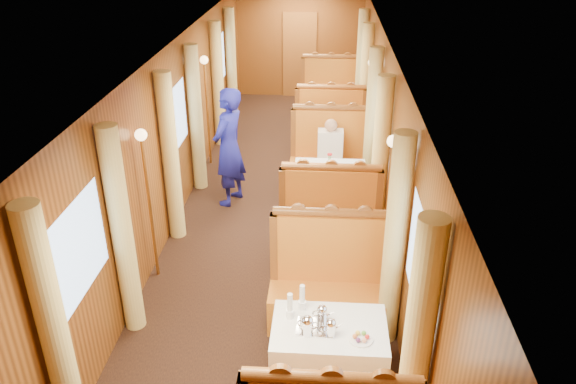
# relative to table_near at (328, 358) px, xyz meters

# --- Properties ---
(floor) EXTENTS (3.00, 12.00, 0.01)m
(floor) POSITION_rel_table_near_xyz_m (-0.75, 3.50, -0.38)
(floor) COLOR black
(floor) RESTS_ON ground
(ceiling) EXTENTS (3.00, 12.00, 0.01)m
(ceiling) POSITION_rel_table_near_xyz_m (-0.75, 3.50, 2.12)
(ceiling) COLOR silver
(ceiling) RESTS_ON wall_left
(wall_far) EXTENTS (3.00, 0.01, 2.50)m
(wall_far) POSITION_rel_table_near_xyz_m (-0.75, 9.50, 0.88)
(wall_far) COLOR brown
(wall_far) RESTS_ON floor
(wall_left) EXTENTS (0.01, 12.00, 2.50)m
(wall_left) POSITION_rel_table_near_xyz_m (-2.25, 3.50, 0.88)
(wall_left) COLOR brown
(wall_left) RESTS_ON floor
(wall_right) EXTENTS (0.01, 12.00, 2.50)m
(wall_right) POSITION_rel_table_near_xyz_m (0.75, 3.50, 0.88)
(wall_right) COLOR brown
(wall_right) RESTS_ON floor
(doorway_far) EXTENTS (0.80, 0.04, 2.00)m
(doorway_far) POSITION_rel_table_near_xyz_m (-0.75, 9.47, 0.62)
(doorway_far) COLOR brown
(doorway_far) RESTS_ON floor
(table_near) EXTENTS (1.05, 0.72, 0.75)m
(table_near) POSITION_rel_table_near_xyz_m (0.00, 0.00, 0.00)
(table_near) COLOR white
(table_near) RESTS_ON floor
(banquette_near_aft) EXTENTS (1.30, 0.55, 1.34)m
(banquette_near_aft) POSITION_rel_table_near_xyz_m (0.00, 1.01, 0.05)
(banquette_near_aft) COLOR #B74814
(banquette_near_aft) RESTS_ON floor
(table_mid) EXTENTS (1.05, 0.72, 0.75)m
(table_mid) POSITION_rel_table_near_xyz_m (0.00, 3.50, 0.00)
(table_mid) COLOR white
(table_mid) RESTS_ON floor
(banquette_mid_fwd) EXTENTS (1.30, 0.55, 1.34)m
(banquette_mid_fwd) POSITION_rel_table_near_xyz_m (0.00, 2.49, 0.05)
(banquette_mid_fwd) COLOR #B74814
(banquette_mid_fwd) RESTS_ON floor
(banquette_mid_aft) EXTENTS (1.30, 0.55, 1.34)m
(banquette_mid_aft) POSITION_rel_table_near_xyz_m (0.00, 4.51, 0.05)
(banquette_mid_aft) COLOR #B74814
(banquette_mid_aft) RESTS_ON floor
(table_far) EXTENTS (1.05, 0.72, 0.75)m
(table_far) POSITION_rel_table_near_xyz_m (0.00, 7.00, 0.00)
(table_far) COLOR white
(table_far) RESTS_ON floor
(banquette_far_fwd) EXTENTS (1.30, 0.55, 1.34)m
(banquette_far_fwd) POSITION_rel_table_near_xyz_m (0.00, 5.99, 0.05)
(banquette_far_fwd) COLOR #B74814
(banquette_far_fwd) RESTS_ON floor
(banquette_far_aft) EXTENTS (1.30, 0.55, 1.34)m
(banquette_far_aft) POSITION_rel_table_near_xyz_m (0.00, 8.01, 0.05)
(banquette_far_aft) COLOR #B74814
(banquette_far_aft) RESTS_ON floor
(tea_tray) EXTENTS (0.35, 0.28, 0.01)m
(tea_tray) POSITION_rel_table_near_xyz_m (-0.13, -0.03, 0.38)
(tea_tray) COLOR silver
(tea_tray) RESTS_ON table_near
(teapot_left) EXTENTS (0.22, 0.20, 0.15)m
(teapot_left) POSITION_rel_table_near_xyz_m (-0.20, -0.11, 0.45)
(teapot_left) COLOR silver
(teapot_left) RESTS_ON tea_tray
(teapot_right) EXTENTS (0.19, 0.16, 0.13)m
(teapot_right) POSITION_rel_table_near_xyz_m (0.01, -0.12, 0.44)
(teapot_right) COLOR silver
(teapot_right) RESTS_ON tea_tray
(teapot_back) EXTENTS (0.17, 0.13, 0.13)m
(teapot_back) POSITION_rel_table_near_xyz_m (-0.07, 0.07, 0.44)
(teapot_back) COLOR silver
(teapot_back) RESTS_ON tea_tray
(fruit_plate) EXTENTS (0.22, 0.22, 0.05)m
(fruit_plate) POSITION_rel_table_near_xyz_m (0.27, -0.16, 0.39)
(fruit_plate) COLOR white
(fruit_plate) RESTS_ON table_near
(cup_inboard) EXTENTS (0.08, 0.08, 0.26)m
(cup_inboard) POSITION_rel_table_near_xyz_m (-0.37, 0.10, 0.48)
(cup_inboard) COLOR white
(cup_inboard) RESTS_ON table_near
(cup_outboard) EXTENTS (0.08, 0.08, 0.26)m
(cup_outboard) POSITION_rel_table_near_xyz_m (-0.26, 0.24, 0.48)
(cup_outboard) COLOR white
(cup_outboard) RESTS_ON table_near
(rose_vase_mid) EXTENTS (0.06, 0.06, 0.36)m
(rose_vase_mid) POSITION_rel_table_near_xyz_m (-0.01, 3.47, 0.55)
(rose_vase_mid) COLOR silver
(rose_vase_mid) RESTS_ON table_mid
(rose_vase_far) EXTENTS (0.06, 0.06, 0.36)m
(rose_vase_far) POSITION_rel_table_near_xyz_m (0.02, 6.96, 0.55)
(rose_vase_far) COLOR silver
(rose_vase_far) RESTS_ON table_far
(window_left_near) EXTENTS (0.01, 1.20, 0.90)m
(window_left_near) POSITION_rel_table_near_xyz_m (-2.24, 0.00, 1.07)
(window_left_near) COLOR #8BADD9
(window_left_near) RESTS_ON wall_left
(curtain_left_near_a) EXTENTS (0.22, 0.22, 2.35)m
(curtain_left_near_a) POSITION_rel_table_near_xyz_m (-2.13, -0.78, 0.80)
(curtain_left_near_a) COLOR #DDC771
(curtain_left_near_a) RESTS_ON floor
(curtain_left_near_b) EXTENTS (0.22, 0.22, 2.35)m
(curtain_left_near_b) POSITION_rel_table_near_xyz_m (-2.13, 0.78, 0.80)
(curtain_left_near_b) COLOR #DDC771
(curtain_left_near_b) RESTS_ON floor
(window_right_near) EXTENTS (0.01, 1.20, 0.90)m
(window_right_near) POSITION_rel_table_near_xyz_m (0.74, 0.00, 1.07)
(window_right_near) COLOR #8BADD9
(window_right_near) RESTS_ON wall_right
(curtain_right_near_a) EXTENTS (0.22, 0.22, 2.35)m
(curtain_right_near_a) POSITION_rel_table_near_xyz_m (0.63, -0.78, 0.80)
(curtain_right_near_a) COLOR #DDC771
(curtain_right_near_a) RESTS_ON floor
(curtain_right_near_b) EXTENTS (0.22, 0.22, 2.35)m
(curtain_right_near_b) POSITION_rel_table_near_xyz_m (0.63, 0.78, 0.80)
(curtain_right_near_b) COLOR #DDC771
(curtain_right_near_b) RESTS_ON floor
(window_left_mid) EXTENTS (0.01, 1.20, 0.90)m
(window_left_mid) POSITION_rel_table_near_xyz_m (-2.24, 3.50, 1.07)
(window_left_mid) COLOR #8BADD9
(window_left_mid) RESTS_ON wall_left
(curtain_left_mid_a) EXTENTS (0.22, 0.22, 2.35)m
(curtain_left_mid_a) POSITION_rel_table_near_xyz_m (-2.13, 2.72, 0.80)
(curtain_left_mid_a) COLOR #DDC771
(curtain_left_mid_a) RESTS_ON floor
(curtain_left_mid_b) EXTENTS (0.22, 0.22, 2.35)m
(curtain_left_mid_b) POSITION_rel_table_near_xyz_m (-2.13, 4.28, 0.80)
(curtain_left_mid_b) COLOR #DDC771
(curtain_left_mid_b) RESTS_ON floor
(window_right_mid) EXTENTS (0.01, 1.20, 0.90)m
(window_right_mid) POSITION_rel_table_near_xyz_m (0.74, 3.50, 1.07)
(window_right_mid) COLOR #8BADD9
(window_right_mid) RESTS_ON wall_right
(curtain_right_mid_a) EXTENTS (0.22, 0.22, 2.35)m
(curtain_right_mid_a) POSITION_rel_table_near_xyz_m (0.63, 2.72, 0.80)
(curtain_right_mid_a) COLOR #DDC771
(curtain_right_mid_a) RESTS_ON floor
(curtain_right_mid_b) EXTENTS (0.22, 0.22, 2.35)m
(curtain_right_mid_b) POSITION_rel_table_near_xyz_m (0.63, 4.28, 0.80)
(curtain_right_mid_b) COLOR #DDC771
(curtain_right_mid_b) RESTS_ON floor
(window_left_far) EXTENTS (0.01, 1.20, 0.90)m
(window_left_far) POSITION_rel_table_near_xyz_m (-2.24, 7.00, 1.07)
(window_left_far) COLOR #8BADD9
(window_left_far) RESTS_ON wall_left
(curtain_left_far_a) EXTENTS (0.22, 0.22, 2.35)m
(curtain_left_far_a) POSITION_rel_table_near_xyz_m (-2.13, 6.22, 0.80)
(curtain_left_far_a) COLOR #DDC771
(curtain_left_far_a) RESTS_ON floor
(curtain_left_far_b) EXTENTS (0.22, 0.22, 2.35)m
(curtain_left_far_b) POSITION_rel_table_near_xyz_m (-2.13, 7.78, 0.80)
(curtain_left_far_b) COLOR #DDC771
(curtain_left_far_b) RESTS_ON floor
(window_right_far) EXTENTS (0.01, 1.20, 0.90)m
(window_right_far) POSITION_rel_table_near_xyz_m (0.74, 7.00, 1.07)
(window_right_far) COLOR #8BADD9
(window_right_far) RESTS_ON wall_right
(curtain_right_far_a) EXTENTS (0.22, 0.22, 2.35)m
(curtain_right_far_a) POSITION_rel_table_near_xyz_m (0.63, 6.22, 0.80)
(curtain_right_far_a) COLOR #DDC771
(curtain_right_far_a) RESTS_ON floor
(curtain_right_far_b) EXTENTS (0.22, 0.22, 2.35)m
(curtain_right_far_b) POSITION_rel_table_near_xyz_m (0.63, 7.78, 0.80)
(curtain_right_far_b) COLOR #DDC771
(curtain_right_far_b) RESTS_ON floor
(sconce_left_fore) EXTENTS (0.14, 0.14, 1.95)m
(sconce_left_fore) POSITION_rel_table_near_xyz_m (-2.15, 1.75, 1.01)
(sconce_left_fore) COLOR #BF8C3F
(sconce_left_fore) RESTS_ON floor
(sconce_right_fore) EXTENTS (0.14, 0.14, 1.95)m
(sconce_right_fore) POSITION_rel_table_near_xyz_m (0.65, 1.75, 1.01)
(sconce_right_fore) COLOR #BF8C3F
(sconce_right_fore) RESTS_ON floor
(sconce_left_aft) EXTENTS (0.14, 0.14, 1.95)m
(sconce_left_aft) POSITION_rel_table_near_xyz_m (-2.15, 5.25, 1.01)
(sconce_left_aft) COLOR #BF8C3F
(sconce_left_aft) RESTS_ON floor
(sconce_right_aft) EXTENTS (0.14, 0.14, 1.95)m
(sconce_right_aft) POSITION_rel_table_near_xyz_m (0.65, 5.25, 1.01)
(sconce_right_aft) COLOR #BF8C3F
(sconce_right_aft) RESTS_ON floor
(steward) EXTENTS (0.65, 0.78, 1.84)m
(steward) POSITION_rel_table_near_xyz_m (-1.53, 3.78, 0.55)
(steward) COLOR navy
(steward) RESTS_ON floor
(passenger) EXTENTS (0.40, 0.44, 0.76)m
(passenger) POSITION_rel_table_near_xyz_m (-0.00, 4.29, 0.37)
(passenger) COLOR beige
(passenger) RESTS_ON banquette_mid_aft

